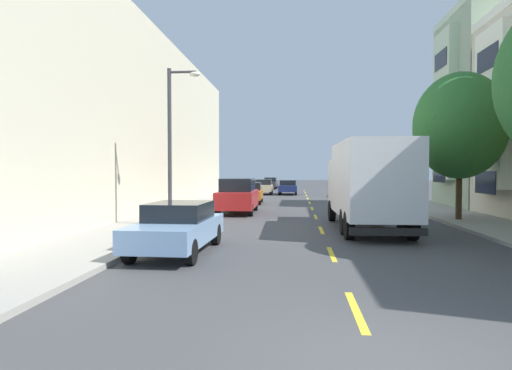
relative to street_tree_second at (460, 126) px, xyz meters
The scene contains 15 objects.
ground_plane 16.63m from the street_tree_second, 113.51° to the left, with size 160.00×160.00×0.00m, color #424244.
sidewalk_left 19.04m from the street_tree_second, 136.72° to the left, with size 3.20×120.00×0.14m, color #A39E93.
sidewalk_right 13.45m from the street_tree_second, 86.85° to the left, with size 3.20×120.00×0.14m, color #A39E93.
lane_centerline_dashes 12.05m from the street_tree_second, 124.79° to the left, with size 0.14×47.20×0.01m.
apartment_block_opposite 20.66m from the street_tree_second, 166.80° to the left, with size 10.00×36.00×10.32m, color beige.
street_tree_second is the anchor object (origin of this frame).
street_lamp 12.79m from the street_tree_second, 164.88° to the right, with size 1.35×0.28×6.32m.
delivery_box_truck 6.09m from the street_tree_second, 145.54° to the right, with size 2.56×7.73×3.42m.
parked_hatchback_orange 15.56m from the street_tree_second, 135.07° to the left, with size 1.86×4.05×1.50m.
parked_hatchback_charcoal 38.44m from the street_tree_second, 106.34° to the left, with size 1.85×4.05×1.50m.
parked_sedan_sky 14.16m from the street_tree_second, 141.83° to the right, with size 1.90×4.54×1.43m.
parked_hatchback_champagne 25.61m from the street_tree_second, 114.83° to the left, with size 1.78×4.02×1.50m.
parked_suv_red 11.64m from the street_tree_second, 162.50° to the left, with size 2.02×4.83×1.93m.
parked_suv_forest 19.85m from the street_tree_second, 96.01° to the left, with size 2.07×4.85×1.93m.
moving_navy_sedan 24.82m from the street_tree_second, 109.51° to the left, with size 1.80×4.50×1.43m.
Camera 1 is at (-1.01, -5.34, 2.33)m, focal length 30.64 mm.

